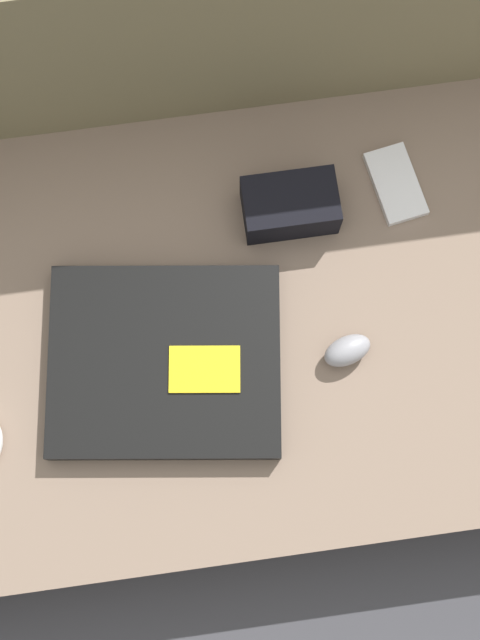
{
  "coord_description": "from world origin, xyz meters",
  "views": [
    {
      "loc": [
        -0.03,
        -0.24,
        1.28
      ],
      "look_at": [
        0.0,
        0.0,
        0.16
      ],
      "focal_mm": 50.0,
      "sensor_mm": 36.0,
      "label": 1
    }
  ],
  "objects": [
    {
      "name": "ground_plane",
      "position": [
        0.0,
        0.0,
        0.0
      ],
      "size": [
        8.0,
        8.0,
        0.0
      ],
      "primitive_type": "plane",
      "color": "#38383D"
    },
    {
      "name": "couch_seat",
      "position": [
        0.0,
        0.0,
        0.07
      ],
      "size": [
        1.17,
        0.6,
        0.14
      ],
      "color": "#7A6656",
      "rests_on": "ground_plane"
    },
    {
      "name": "couch_backrest",
      "position": [
        0.0,
        0.4,
        0.23
      ],
      "size": [
        1.17,
        0.2,
        0.45
      ],
      "color": "#756B4C",
      "rests_on": "ground_plane"
    },
    {
      "name": "laptop",
      "position": [
        -0.1,
        -0.04,
        0.15
      ],
      "size": [
        0.33,
        0.29,
        0.03
      ],
      "rotation": [
        0.0,
        0.0,
        -0.13
      ],
      "color": "black",
      "rests_on": "couch_seat"
    },
    {
      "name": "computer_mouse",
      "position": [
        0.13,
        -0.06,
        0.15
      ],
      "size": [
        0.07,
        0.05,
        0.04
      ],
      "rotation": [
        0.0,
        0.0,
        0.29
      ],
      "color": "gray",
      "rests_on": "couch_seat"
    },
    {
      "name": "phone_silver",
      "position": [
        0.23,
        0.16,
        0.14
      ],
      "size": [
        0.07,
        0.11,
        0.01
      ],
      "rotation": [
        0.0,
        0.0,
        0.17
      ],
      "color": "silver",
      "rests_on": "couch_seat"
    },
    {
      "name": "camera_pouch",
      "position": [
        0.09,
        0.14,
        0.17
      ],
      "size": [
        0.12,
        0.08,
        0.06
      ],
      "color": "black",
      "rests_on": "couch_seat"
    }
  ]
}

